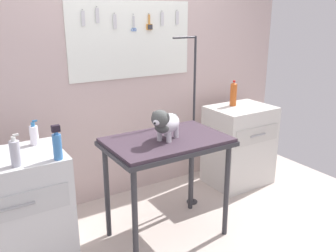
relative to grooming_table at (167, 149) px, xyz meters
The scene contains 10 objects.
rear_wall_panel 1.01m from the grooming_table, 85.22° to the left, with size 4.00×0.11×2.30m.
grooming_table is the anchor object (origin of this frame).
grooming_arm 0.61m from the grooming_table, 33.90° to the left, with size 0.29×0.11×1.66m.
dog 0.25m from the grooming_table, 134.74° to the right, with size 0.36×0.29×0.27m.
counter_left 1.26m from the grooming_table, 167.44° to the left, with size 0.80×0.58×0.89m.
cabinet_right 1.37m from the grooming_table, 20.43° to the left, with size 0.68×0.54×0.88m.
detangler_spray 0.89m from the grooming_table, behind, with size 0.06×0.06×0.24m.
pump_bottle_white 1.14m from the grooming_table, behind, with size 0.07×0.07×0.22m.
shampoo_bottle 1.04m from the grooming_table, 155.72° to the left, with size 0.07×0.06×0.19m.
soda_bottle 1.34m from the grooming_table, 24.83° to the left, with size 0.07×0.07×0.28m.
Camera 1 is at (-1.52, -1.99, 1.85)m, focal length 38.52 mm.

